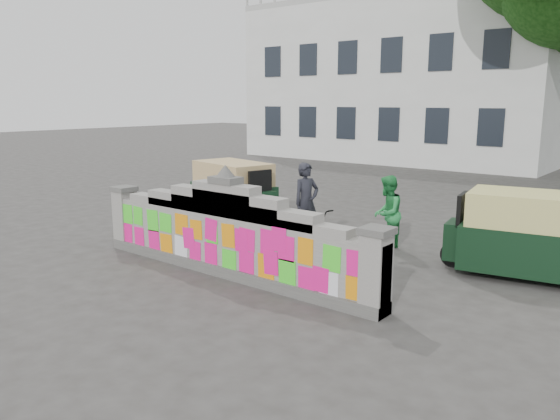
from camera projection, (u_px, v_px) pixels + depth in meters
The scene contains 8 objects.
ground at pixel (227, 275), 9.92m from camera, with size 100.00×100.00×0.00m, color #383533.
parapet_wall at pixel (226, 235), 9.76m from camera, with size 6.48×0.44×2.01m.
building at pixel (414, 84), 30.21m from camera, with size 16.00×10.00×8.90m.
cyclist_bike at pixel (306, 230), 11.31m from camera, with size 0.64×1.82×0.96m, color black.
cyclist_rider at pixel (306, 214), 11.25m from camera, with size 0.59×0.39×1.62m, color #21222A.
pedestrian at pixel (387, 213), 11.41m from camera, with size 0.77×0.60×1.59m, color green.
rickshaw_left at pixel (235, 190), 14.52m from camera, with size 2.82×1.75×1.51m.
rickshaw_right at pixel (529, 234), 9.63m from camera, with size 2.84×1.67×1.53m.
Camera 1 is at (6.71, -6.78, 3.11)m, focal length 35.00 mm.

